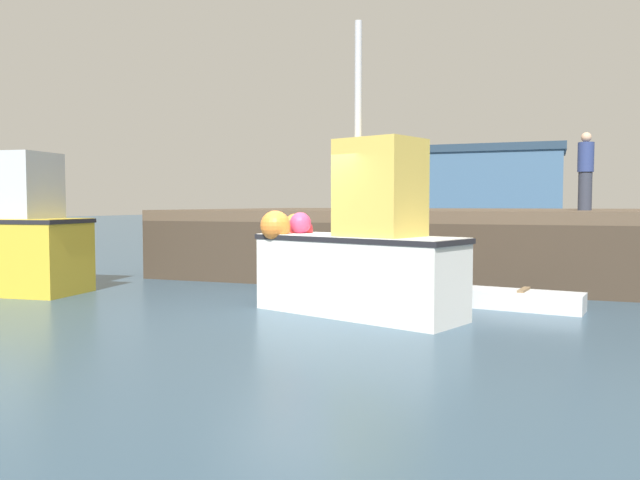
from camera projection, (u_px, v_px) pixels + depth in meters
The scene contains 7 objects.
ground at pixel (299, 312), 10.64m from camera, with size 120.00×160.00×0.10m.
pier at pixel (430, 219), 16.32m from camera, with size 12.14×8.79×1.61m.
fishing_boat_near_left at pixel (6, 239), 12.52m from camera, with size 3.44×1.71×2.75m.
fishing_boat_near_right at pixel (359, 251), 9.96m from camera, with size 3.64×2.25×4.58m.
rowboat at pixel (524, 300), 10.55m from camera, with size 1.97×0.93×0.35m.
dockworker at pixel (585, 171), 13.93m from camera, with size 0.34×0.34×1.71m.
warehouse at pixel (495, 188), 43.18m from camera, with size 8.89×6.07×5.64m.
Camera 1 is at (3.99, -9.78, 1.75)m, focal length 35.62 mm.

